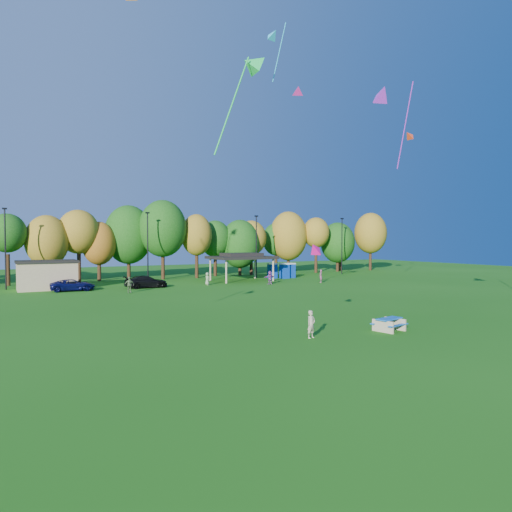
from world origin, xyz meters
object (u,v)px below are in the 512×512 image
porta_potties (282,271)px  car_c (73,285)px  car_d (146,282)px  kite_flyer (311,324)px  picnic_table (389,323)px

porta_potties → car_c: porta_potties is taller
car_d → kite_flyer: bearing=-179.6°
porta_potties → kite_flyer: (-20.50, -34.81, -0.32)m
car_c → car_d: size_ratio=0.94×
picnic_table → car_d: 32.41m
car_c → car_d: 7.86m
porta_potties → car_d: porta_potties is taller
porta_potties → picnic_table: (-15.17, -35.50, -0.64)m
porta_potties → picnic_table: bearing=-113.1°
porta_potties → car_c: (-28.82, -2.85, -0.46)m
porta_potties → picnic_table: size_ratio=1.83×
kite_flyer → car_c: bearing=92.7°
porta_potties → car_d: (-21.00, -3.61, -0.39)m
picnic_table → car_c: 35.39m
picnic_table → kite_flyer: bearing=162.0°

